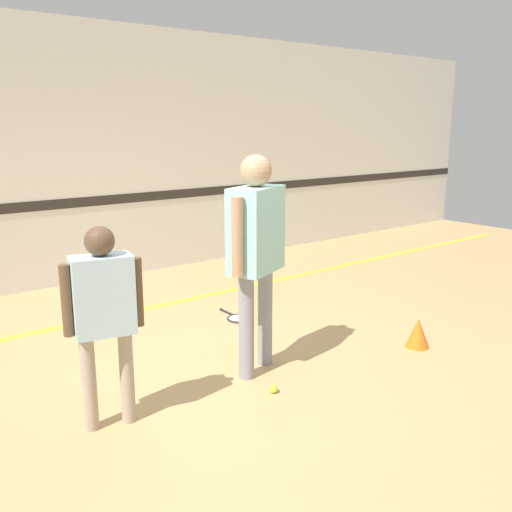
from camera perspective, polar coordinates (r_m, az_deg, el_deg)
ground_plane at (r=4.76m, az=-2.30°, el=-11.43°), size 16.00×16.00×0.00m
wall_back at (r=7.37m, az=-18.45°, el=9.47°), size 16.00×0.07×3.20m
floor_stripe at (r=6.29m, az=-12.63°, el=-5.50°), size 14.40×0.10×0.01m
person_instructor at (r=4.44m, az=0.00°, el=1.50°), size 0.62×0.44×1.75m
person_student_left at (r=3.78m, az=-15.00°, el=-4.82°), size 0.50×0.29×1.35m
racket_spare_on_floor at (r=5.95m, az=-1.74°, el=-6.19°), size 0.28×0.52×0.03m
tennis_ball_near_instructor at (r=4.39m, az=1.76°, el=-13.12°), size 0.07×0.07×0.07m
tennis_ball_by_spare_racket at (r=6.16m, az=-0.90°, el=-5.28°), size 0.07×0.07×0.07m
tennis_ball_stray_left at (r=5.56m, az=15.50°, el=-7.83°), size 0.07×0.07×0.07m
training_cone at (r=5.38m, az=15.89°, el=-7.39°), size 0.21×0.21×0.27m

